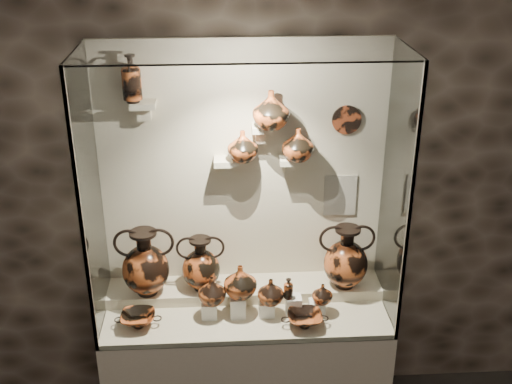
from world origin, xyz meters
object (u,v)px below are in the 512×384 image
amphora_left (145,262)px  ovoid_vase_a (243,146)px  amphora_right (346,257)px  kylix_right (305,319)px  ovoid_vase_c (298,144)px  kylix_left (138,319)px  lekythos_tall (131,76)px  jug_a (212,290)px  amphora_mid (201,263)px  lekythos_small (288,287)px  ovoid_vase_b (271,109)px  jug_e (322,293)px  jug_b (240,281)px  jug_c (271,291)px

amphora_left → ovoid_vase_a: 0.92m
amphora_right → kylix_right: 0.47m
ovoid_vase_c → kylix_left: bearing=-149.9°
lekythos_tall → jug_a: bearing=-58.8°
ovoid_vase_a → ovoid_vase_c: 0.32m
kylix_left → amphora_mid: bearing=38.1°
amphora_right → kylix_left: (-1.24, -0.25, -0.22)m
lekythos_small → kylix_left: bearing=-169.1°
jug_a → lekythos_small: bearing=1.9°
jug_a → ovoid_vase_b: 1.10m
jug_e → kylix_right: bearing=-115.9°
lekythos_small → lekythos_tall: size_ratio=0.51×
ovoid_vase_a → jug_a: bearing=-131.8°
ovoid_vase_a → kylix_right: bearing=-53.7°
lekythos_small → amphora_left: bearing=174.7°
amphora_mid → ovoid_vase_c: bearing=29.5°
amphora_mid → kylix_right: 0.71m
amphora_left → lekythos_small: size_ratio=2.83×
jug_b → lekythos_small: bearing=-15.4°
lekythos_small → ovoid_vase_a: ovoid_vase_a is taller
amphora_left → lekythos_tall: 1.11m
jug_b → jug_e: size_ratio=1.60×
ovoid_vase_a → ovoid_vase_b: size_ratio=0.84×
amphora_right → jug_e: 0.29m
jug_b → ovoid_vase_a: ovoid_vase_a is taller
amphora_right → lekythos_tall: lekythos_tall is taller
amphora_right → lekythos_small: 0.43m
jug_b → jug_c: (0.18, -0.03, -0.06)m
jug_e → kylix_left: (-1.08, -0.06, -0.09)m
lekythos_tall → ovoid_vase_c: size_ratio=1.54×
ovoid_vase_c → lekythos_small: bearing=-92.9°
amphora_mid → amphora_right: bearing=23.2°
jug_c → amphora_left: bearing=176.5°
amphora_right → ovoid_vase_b: ovoid_vase_b is taller
amphora_mid → jug_a: amphora_mid is taller
amphora_mid → jug_a: 0.23m
ovoid_vase_b → lekythos_small: bearing=-49.9°
ovoid_vase_a → ovoid_vase_b: ovoid_vase_b is taller
kylix_right → ovoid_vase_c: bearing=85.0°
amphora_right → jug_c: amphora_right is taller
amphora_left → ovoid_vase_a: ovoid_vase_a is taller
ovoid_vase_a → ovoid_vase_c: ovoid_vase_c is taller
amphora_mid → jug_e: (0.71, -0.22, -0.10)m
amphora_left → jug_c: amphora_left is taller
lekythos_small → amphora_right: bearing=34.6°
jug_c → ovoid_vase_c: ovoid_vase_c is taller
jug_b → lekythos_small: size_ratio=1.35×
jug_e → ovoid_vase_c: (-0.14, 0.26, 0.84)m
jug_a → jug_c: size_ratio=1.07×
amphora_left → kylix_left: amphora_left is taller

